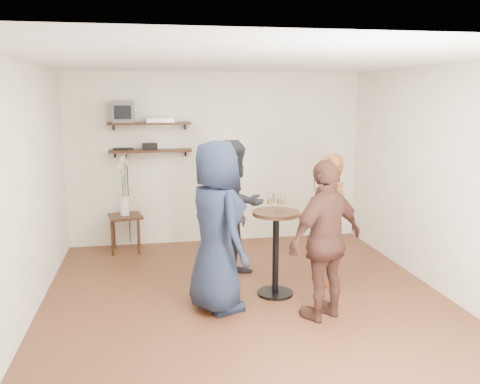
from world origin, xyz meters
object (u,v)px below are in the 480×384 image
object	(u,v)px
crt_monitor	(123,112)
person_navy	(216,227)
drinks_table	(276,242)
person_plaid	(328,220)
dvd_deck	(160,120)
person_dark	(235,210)
person_brown	(326,241)
radio	(150,146)
side_table	(125,221)

from	to	relation	value
crt_monitor	person_navy	distance (m)	2.90
drinks_table	person_plaid	distance (m)	0.78
dvd_deck	person_navy	xyz separation A→B (m)	(0.49, -2.48, -0.99)
person_navy	crt_monitor	bearing A→B (deg)	1.60
person_dark	drinks_table	bearing A→B (deg)	-90.00
crt_monitor	person_brown	bearing A→B (deg)	-54.33
radio	person_navy	world-z (taller)	person_navy
drinks_table	person_plaid	xyz separation A→B (m)	(0.71, 0.26, 0.16)
radio	drinks_table	xyz separation A→B (m)	(1.36, -2.21, -0.89)
person_dark	person_brown	bearing A→B (deg)	-90.18
dvd_deck	side_table	distance (m)	1.56
person_dark	person_brown	world-z (taller)	person_dark
side_table	person_plaid	world-z (taller)	person_plaid
crt_monitor	person_plaid	size ratio (longest dim) A/B	0.20
drinks_table	person_dark	distance (m)	0.79
dvd_deck	person_plaid	xyz separation A→B (m)	(1.91, -1.95, -1.11)
person_dark	dvd_deck	bearing A→B (deg)	91.54
side_table	radio	bearing A→B (deg)	29.58
side_table	person_navy	world-z (taller)	person_navy
radio	side_table	distance (m)	1.15
crt_monitor	person_brown	distance (m)	3.75
side_table	person_brown	distance (m)	3.41
crt_monitor	side_table	size ratio (longest dim) A/B	0.59
crt_monitor	person_navy	xyz separation A→B (m)	(1.01, -2.48, -1.11)
radio	dvd_deck	bearing A→B (deg)	0.00
dvd_deck	side_table	bearing A→B (deg)	-158.24
side_table	drinks_table	bearing A→B (deg)	-48.70
crt_monitor	person_navy	size ratio (longest dim) A/B	0.18
drinks_table	person_plaid	world-z (taller)	person_plaid
side_table	person_dark	distance (m)	1.96
crt_monitor	dvd_deck	xyz separation A→B (m)	(0.53, 0.00, -0.12)
radio	side_table	world-z (taller)	radio
person_plaid	person_dark	distance (m)	1.14
crt_monitor	person_dark	xyz separation A→B (m)	(1.37, -1.53, -1.16)
dvd_deck	person_dark	bearing A→B (deg)	-61.06
person_brown	person_plaid	bearing A→B (deg)	-138.45
dvd_deck	person_dark	distance (m)	2.04
side_table	drinks_table	xyz separation A→B (m)	(1.75, -1.99, 0.17)
crt_monitor	drinks_table	xyz separation A→B (m)	(1.72, -2.21, -1.39)
drinks_table	person_navy	size ratio (longest dim) A/B	0.54
dvd_deck	side_table	size ratio (longest dim) A/B	0.73
dvd_deck	side_table	world-z (taller)	dvd_deck
person_plaid	person_brown	distance (m)	1.01
person_plaid	person_dark	bearing A→B (deg)	-131.37
dvd_deck	drinks_table	xyz separation A→B (m)	(1.20, -2.21, -1.27)
crt_monitor	dvd_deck	world-z (taller)	crt_monitor
crt_monitor	radio	world-z (taller)	crt_monitor
person_plaid	person_navy	bearing A→B (deg)	-89.74
dvd_deck	person_plaid	distance (m)	2.94
side_table	person_plaid	size ratio (longest dim) A/B	0.35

